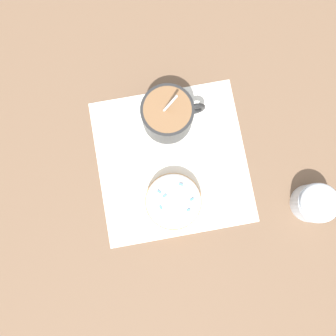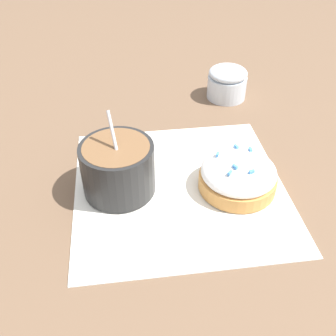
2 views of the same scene
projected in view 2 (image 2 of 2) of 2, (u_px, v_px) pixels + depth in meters
name	position (u px, v px, depth m)	size (l,w,h in m)	color
ground_plane	(180.00, 188.00, 0.51)	(3.00, 3.00, 0.00)	brown
paper_napkin	(180.00, 187.00, 0.51)	(0.29, 0.29, 0.00)	white
coffee_cup	(118.00, 167.00, 0.48)	(0.09, 0.12, 0.11)	black
frosted_pastry	(238.00, 175.00, 0.50)	(0.10, 0.10, 0.05)	#C18442
sugar_bowl	(227.00, 82.00, 0.68)	(0.07, 0.07, 0.06)	silver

